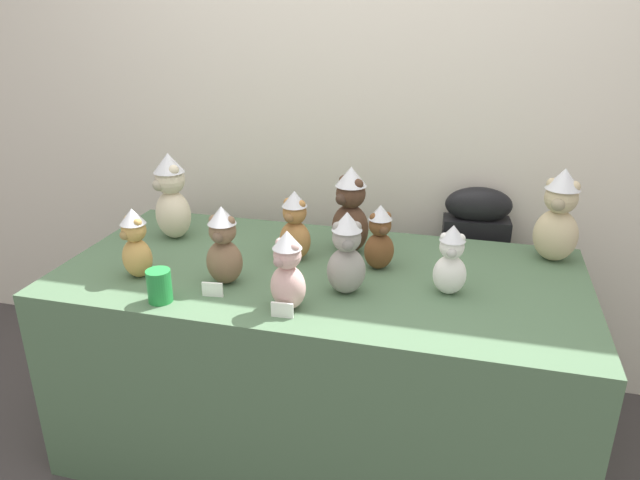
{
  "coord_description": "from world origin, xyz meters",
  "views": [
    {
      "loc": [
        0.5,
        -1.66,
        1.69
      ],
      "look_at": [
        0.0,
        0.25,
        0.89
      ],
      "focal_mm": 33.46,
      "sensor_mm": 36.0,
      "label": 1
    }
  ],
  "objects_px": {
    "teddy_bear_ash": "(346,254)",
    "teddy_bear_chestnut": "(380,238)",
    "teddy_bear_blush": "(288,271)",
    "teddy_bear_cream": "(172,197)",
    "teddy_bear_snow": "(451,261)",
    "teddy_bear_caramel": "(295,226)",
    "party_cup_green": "(159,286)",
    "instrument_case": "(470,288)",
    "teddy_bear_mocha": "(223,246)",
    "teddy_bear_honey": "(135,244)",
    "display_table": "(320,360)",
    "teddy_bear_sand": "(558,216)",
    "teddy_bear_cocoa": "(350,211)"
  },
  "relations": [
    {
      "from": "display_table",
      "to": "teddy_bear_blush",
      "type": "height_order",
      "value": "teddy_bear_blush"
    },
    {
      "from": "teddy_bear_ash",
      "to": "teddy_bear_blush",
      "type": "height_order",
      "value": "teddy_bear_ash"
    },
    {
      "from": "teddy_bear_cocoa",
      "to": "teddy_bear_snow",
      "type": "height_order",
      "value": "teddy_bear_cocoa"
    },
    {
      "from": "teddy_bear_honey",
      "to": "teddy_bear_blush",
      "type": "distance_m",
      "value": 0.59
    },
    {
      "from": "party_cup_green",
      "to": "teddy_bear_cocoa",
      "type": "bearing_deg",
      "value": 48.24
    },
    {
      "from": "teddy_bear_mocha",
      "to": "teddy_bear_cream",
      "type": "xyz_separation_m",
      "value": [
        -0.37,
        0.35,
        0.04
      ]
    },
    {
      "from": "instrument_case",
      "to": "teddy_bear_cream",
      "type": "height_order",
      "value": "teddy_bear_cream"
    },
    {
      "from": "teddy_bear_sand",
      "to": "teddy_bear_cocoa",
      "type": "bearing_deg",
      "value": -155.6
    },
    {
      "from": "teddy_bear_chestnut",
      "to": "teddy_bear_sand",
      "type": "bearing_deg",
      "value": -9.73
    },
    {
      "from": "teddy_bear_caramel",
      "to": "teddy_bear_cream",
      "type": "bearing_deg",
      "value": -175.4
    },
    {
      "from": "teddy_bear_chestnut",
      "to": "party_cup_green",
      "type": "bearing_deg",
      "value": -176.93
    },
    {
      "from": "teddy_bear_blush",
      "to": "instrument_case",
      "type": "bearing_deg",
      "value": 81.18
    },
    {
      "from": "teddy_bear_cocoa",
      "to": "teddy_bear_sand",
      "type": "bearing_deg",
      "value": 40.59
    },
    {
      "from": "teddy_bear_ash",
      "to": "teddy_bear_chestnut",
      "type": "bearing_deg",
      "value": 53.79
    },
    {
      "from": "display_table",
      "to": "party_cup_green",
      "type": "xyz_separation_m",
      "value": [
        -0.44,
        -0.36,
        0.44
      ]
    },
    {
      "from": "instrument_case",
      "to": "teddy_bear_honey",
      "type": "distance_m",
      "value": 1.46
    },
    {
      "from": "display_table",
      "to": "teddy_bear_chestnut",
      "type": "relative_size",
      "value": 7.73
    },
    {
      "from": "teddy_bear_ash",
      "to": "teddy_bear_blush",
      "type": "distance_m",
      "value": 0.22
    },
    {
      "from": "teddy_bear_cream",
      "to": "teddy_bear_ash",
      "type": "bearing_deg",
      "value": 12.66
    },
    {
      "from": "instrument_case",
      "to": "teddy_bear_chestnut",
      "type": "distance_m",
      "value": 0.73
    },
    {
      "from": "instrument_case",
      "to": "teddy_bear_sand",
      "type": "xyz_separation_m",
      "value": [
        0.28,
        -0.26,
        0.46
      ]
    },
    {
      "from": "display_table",
      "to": "teddy_bear_ash",
      "type": "distance_m",
      "value": 0.56
    },
    {
      "from": "teddy_bear_mocha",
      "to": "teddy_bear_chestnut",
      "type": "bearing_deg",
      "value": 26.37
    },
    {
      "from": "teddy_bear_honey",
      "to": "teddy_bear_chestnut",
      "type": "height_order",
      "value": "teddy_bear_honey"
    },
    {
      "from": "teddy_bear_blush",
      "to": "party_cup_green",
      "type": "xyz_separation_m",
      "value": [
        -0.42,
        -0.06,
        -0.07
      ]
    },
    {
      "from": "teddy_bear_cocoa",
      "to": "teddy_bear_chestnut",
      "type": "xyz_separation_m",
      "value": [
        0.14,
        -0.13,
        -0.05
      ]
    },
    {
      "from": "teddy_bear_caramel",
      "to": "teddy_bear_chestnut",
      "type": "relative_size",
      "value": 1.1
    },
    {
      "from": "teddy_bear_cream",
      "to": "teddy_bear_snow",
      "type": "height_order",
      "value": "teddy_bear_cream"
    },
    {
      "from": "teddy_bear_ash",
      "to": "teddy_bear_blush",
      "type": "xyz_separation_m",
      "value": [
        -0.15,
        -0.15,
        -0.01
      ]
    },
    {
      "from": "teddy_bear_sand",
      "to": "instrument_case",
      "type": "bearing_deg",
      "value": 153.31
    },
    {
      "from": "instrument_case",
      "to": "teddy_bear_cream",
      "type": "xyz_separation_m",
      "value": [
        -1.21,
        -0.42,
        0.46
      ]
    },
    {
      "from": "instrument_case",
      "to": "party_cup_green",
      "type": "relative_size",
      "value": 8.68
    },
    {
      "from": "teddy_bear_honey",
      "to": "teddy_bear_cocoa",
      "type": "relative_size",
      "value": 0.75
    },
    {
      "from": "instrument_case",
      "to": "teddy_bear_sand",
      "type": "bearing_deg",
      "value": -48.27
    },
    {
      "from": "teddy_bear_snow",
      "to": "teddy_bear_caramel",
      "type": "bearing_deg",
      "value": 163.48
    },
    {
      "from": "teddy_bear_blush",
      "to": "teddy_bear_honey",
      "type": "bearing_deg",
      "value": -164.59
    },
    {
      "from": "teddy_bear_mocha",
      "to": "teddy_bear_blush",
      "type": "relative_size",
      "value": 1.06
    },
    {
      "from": "teddy_bear_cream",
      "to": "teddy_bear_caramel",
      "type": "xyz_separation_m",
      "value": [
        0.55,
        -0.09,
        -0.04
      ]
    },
    {
      "from": "teddy_bear_honey",
      "to": "teddy_bear_cream",
      "type": "xyz_separation_m",
      "value": [
        -0.05,
        0.38,
        0.05
      ]
    },
    {
      "from": "teddy_bear_sand",
      "to": "party_cup_green",
      "type": "relative_size",
      "value": 3.25
    },
    {
      "from": "party_cup_green",
      "to": "teddy_bear_chestnut",
      "type": "bearing_deg",
      "value": 34.1
    },
    {
      "from": "teddy_bear_honey",
      "to": "teddy_bear_sand",
      "type": "relative_size",
      "value": 0.71
    },
    {
      "from": "teddy_bear_ash",
      "to": "teddy_bear_chestnut",
      "type": "xyz_separation_m",
      "value": [
        0.07,
        0.22,
        -0.02
      ]
    },
    {
      "from": "teddy_bear_mocha",
      "to": "teddy_bear_blush",
      "type": "bearing_deg",
      "value": -24.97
    },
    {
      "from": "teddy_bear_mocha",
      "to": "teddy_bear_ash",
      "type": "distance_m",
      "value": 0.42
    },
    {
      "from": "teddy_bear_mocha",
      "to": "teddy_bear_caramel",
      "type": "bearing_deg",
      "value": 55.29
    },
    {
      "from": "teddy_bear_cocoa",
      "to": "teddy_bear_caramel",
      "type": "relative_size",
      "value": 1.26
    },
    {
      "from": "teddy_bear_blush",
      "to": "teddy_bear_chestnut",
      "type": "height_order",
      "value": "teddy_bear_blush"
    },
    {
      "from": "teddy_bear_ash",
      "to": "teddy_bear_caramel",
      "type": "distance_m",
      "value": 0.33
    },
    {
      "from": "teddy_bear_mocha",
      "to": "teddy_bear_chestnut",
      "type": "height_order",
      "value": "teddy_bear_mocha"
    }
  ]
}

